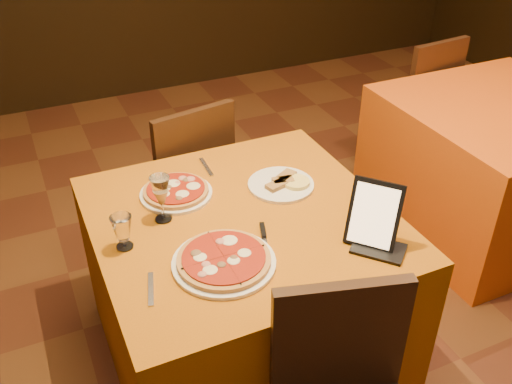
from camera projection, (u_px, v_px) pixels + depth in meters
name	position (u px, v px, depth m)	size (l,w,h in m)	color
main_table	(243.00, 290.00, 2.36)	(1.10, 1.10, 0.75)	#B05E0B
side_table	(493.00, 167.00, 3.21)	(1.10, 1.10, 0.75)	#D7540D
chair_main_far	(180.00, 178.00, 2.95)	(0.45, 0.45, 0.91)	black
chair_side_far	(409.00, 101.00, 3.76)	(0.36, 0.36, 0.91)	black
pizza_near	(224.00, 261.00, 1.92)	(0.35, 0.35, 0.03)	white
pizza_far	(176.00, 192.00, 2.27)	(0.29, 0.29, 0.03)	white
cutlet_dish	(281.00, 183.00, 2.33)	(0.27, 0.27, 0.03)	white
wine_glass	(161.00, 199.00, 2.09)	(0.08, 0.08, 0.19)	#DEBB7E
water_glass	(123.00, 232.00, 1.97)	(0.07, 0.07, 0.13)	white
tablet	(374.00, 215.00, 1.96)	(0.18, 0.02, 0.24)	black
knife	(266.00, 246.00, 2.01)	(0.21, 0.02, 0.01)	silver
fork_near	(151.00, 289.00, 1.82)	(0.16, 0.02, 0.01)	#AEACB3
fork_far	(206.00, 167.00, 2.46)	(0.16, 0.02, 0.01)	#AFAEB5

